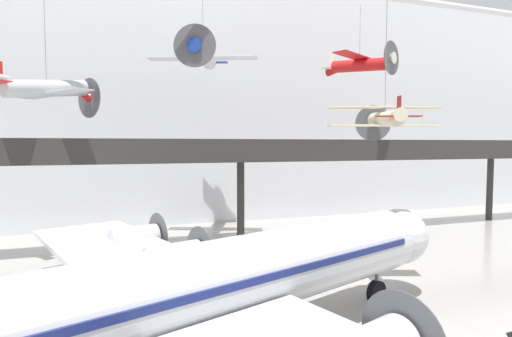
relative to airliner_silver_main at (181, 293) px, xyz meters
The scene contains 7 objects.
hangar_back_wall 33.59m from the airliner_silver_main, 74.77° to the left, with size 140.00×3.00×27.67m.
mezzanine_walkway 21.93m from the airliner_silver_main, 67.06° to the left, with size 110.00×3.20×9.25m.
airliner_silver_main is the anchor object (origin of this frame).
suspended_plane_white_twin 26.10m from the airliner_silver_main, 76.61° to the left, with size 9.68×8.36×6.83m.
suspended_plane_red_highwing 30.17m from the airliner_silver_main, 43.95° to the left, with size 8.12×7.24×6.86m.
suspended_plane_cream_biplane 15.46m from the airliner_silver_main, 23.51° to the left, with size 6.44×5.49×12.57m.
suspended_plane_silver_racer 22.20m from the airliner_silver_main, 110.75° to the left, with size 7.58×8.24×10.79m.
Camera 1 is at (-10.31, -10.90, 8.78)m, focal length 28.00 mm.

